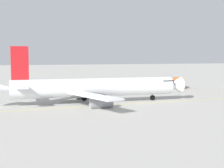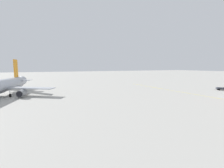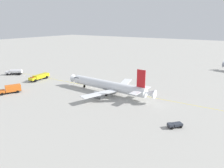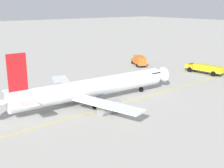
# 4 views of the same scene
# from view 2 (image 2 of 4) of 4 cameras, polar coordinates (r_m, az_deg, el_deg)

# --- Properties ---
(baggage_truck_truck) EXTENTS (3.81, 4.04, 1.22)m
(baggage_truck_truck) POSITION_cam_2_polar(r_m,az_deg,el_deg) (77.33, 35.90, -1.36)
(baggage_truck_truck) COLOR #232326
(baggage_truck_truck) RESTS_ON ground_plane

